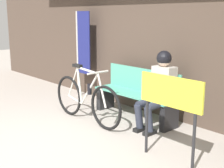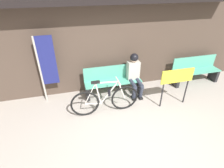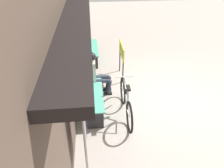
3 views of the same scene
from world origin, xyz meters
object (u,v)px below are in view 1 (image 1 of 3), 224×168
(park_bench_near, at_px, (136,95))
(person_seated, at_px, (160,85))
(banner_pole, at_px, (82,47))
(bicycle, at_px, (86,99))
(signboard, at_px, (170,99))

(park_bench_near, relative_size, person_seated, 1.33)
(banner_pole, bearing_deg, bicycle, -34.33)
(bicycle, xyz_separation_m, person_seated, (1.00, 0.67, 0.31))
(signboard, bearing_deg, park_bench_near, 147.07)
(bicycle, bearing_deg, person_seated, 33.78)
(bicycle, distance_m, person_seated, 1.24)
(bicycle, relative_size, signboard, 1.61)
(person_seated, distance_m, signboard, 1.16)
(park_bench_near, distance_m, banner_pole, 1.87)
(person_seated, height_order, banner_pole, banner_pole)
(park_bench_near, height_order, signboard, signboard)
(bicycle, xyz_separation_m, signboard, (1.82, -0.14, 0.41))
(banner_pole, height_order, signboard, banner_pole)
(park_bench_near, height_order, person_seated, person_seated)
(park_bench_near, distance_m, bicycle, 0.88)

